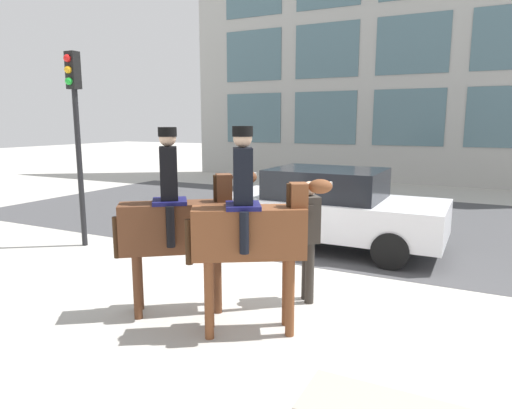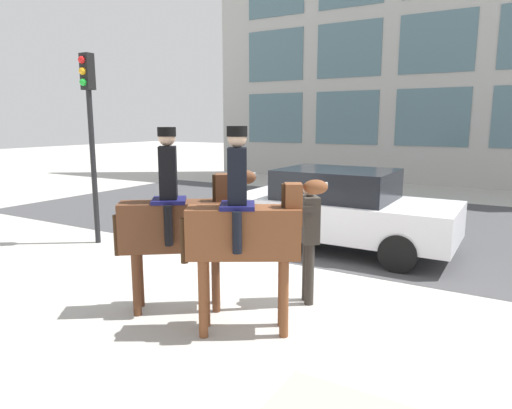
{
  "view_description": "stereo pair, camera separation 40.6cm",
  "coord_description": "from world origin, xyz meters",
  "px_view_note": "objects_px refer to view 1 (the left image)",
  "views": [
    {
      "loc": [
        2.98,
        -6.94,
        2.57
      ],
      "look_at": [
        0.15,
        -1.31,
        1.42
      ],
      "focal_mm": 32.0,
      "sensor_mm": 36.0,
      "label": 1
    },
    {
      "loc": [
        3.34,
        -6.74,
        2.57
      ],
      "look_at": [
        0.15,
        -1.31,
        1.42
      ],
      "focal_mm": 32.0,
      "sensor_mm": 36.0,
      "label": 2
    }
  ],
  "objects_px": {
    "mounted_horse_companion": "(251,227)",
    "street_car_near_lane": "(330,207)",
    "mounted_horse_lead": "(179,221)",
    "traffic_light": "(76,118)",
    "pedestrian_bystander": "(308,232)"
  },
  "relations": [
    {
      "from": "mounted_horse_companion",
      "to": "traffic_light",
      "type": "xyz_separation_m",
      "value": [
        -4.98,
        1.97,
        1.31
      ]
    },
    {
      "from": "pedestrian_bystander",
      "to": "traffic_light",
      "type": "relative_size",
      "value": 0.45
    },
    {
      "from": "mounted_horse_companion",
      "to": "street_car_near_lane",
      "type": "relative_size",
      "value": 0.57
    },
    {
      "from": "mounted_horse_companion",
      "to": "pedestrian_bystander",
      "type": "distance_m",
      "value": 1.29
    },
    {
      "from": "mounted_horse_lead",
      "to": "mounted_horse_companion",
      "type": "xyz_separation_m",
      "value": [
        1.15,
        -0.12,
        0.06
      ]
    },
    {
      "from": "pedestrian_bystander",
      "to": "traffic_light",
      "type": "distance_m",
      "value": 5.54
    },
    {
      "from": "mounted_horse_lead",
      "to": "street_car_near_lane",
      "type": "distance_m",
      "value": 4.16
    },
    {
      "from": "mounted_horse_lead",
      "to": "traffic_light",
      "type": "bearing_deg",
      "value": 117.15
    },
    {
      "from": "street_car_near_lane",
      "to": "pedestrian_bystander",
      "type": "bearing_deg",
      "value": -78.38
    },
    {
      "from": "mounted_horse_companion",
      "to": "street_car_near_lane",
      "type": "bearing_deg",
      "value": 63.55
    },
    {
      "from": "street_car_near_lane",
      "to": "traffic_light",
      "type": "distance_m",
      "value": 5.45
    },
    {
      "from": "street_car_near_lane",
      "to": "traffic_light",
      "type": "relative_size",
      "value": 1.13
    },
    {
      "from": "traffic_light",
      "to": "street_car_near_lane",
      "type": "bearing_deg",
      "value": 25.56
    },
    {
      "from": "mounted_horse_lead",
      "to": "pedestrian_bystander",
      "type": "bearing_deg",
      "value": 0.55
    },
    {
      "from": "mounted_horse_lead",
      "to": "traffic_light",
      "type": "distance_m",
      "value": 4.46
    }
  ]
}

